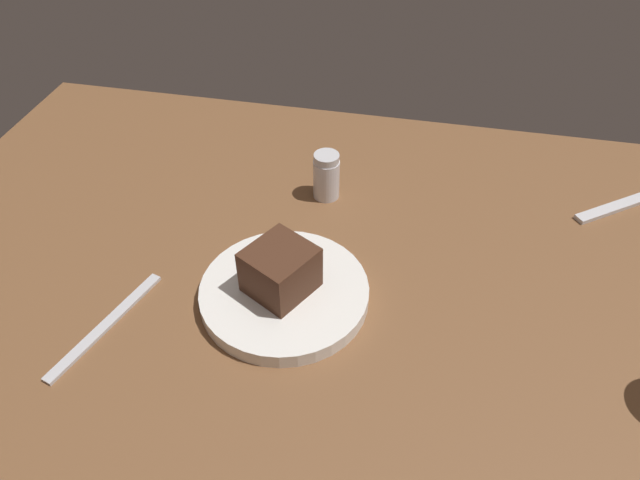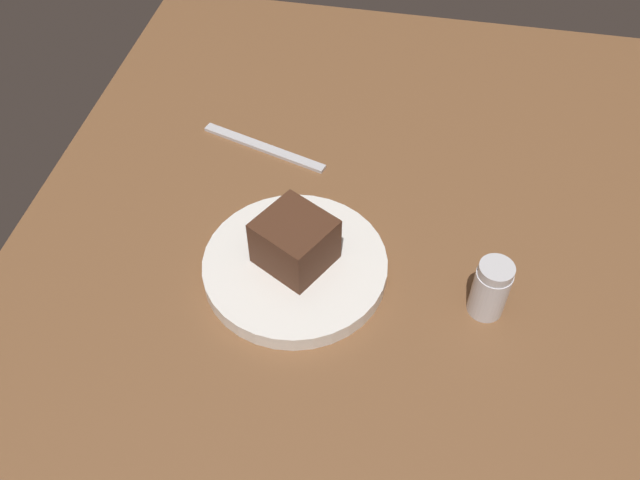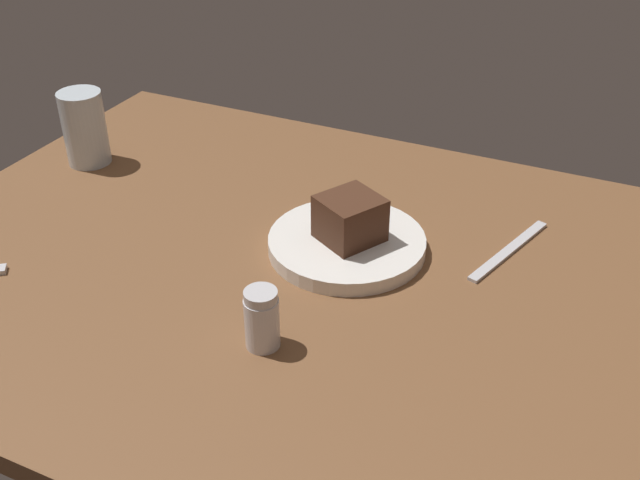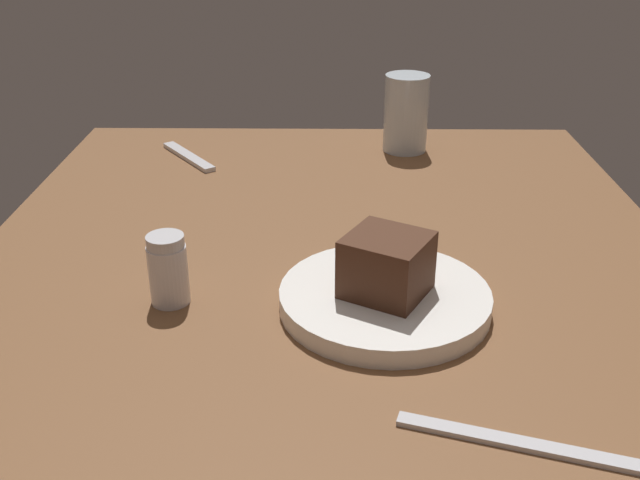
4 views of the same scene
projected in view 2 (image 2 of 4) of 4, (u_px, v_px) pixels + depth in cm
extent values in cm
cube|color=brown|center=(342.00, 294.00, 80.46)|extent=(120.00, 84.00, 3.00)
cylinder|color=white|center=(295.00, 267.00, 79.89)|extent=(21.73, 21.73, 2.08)
cube|color=#472819|center=(295.00, 241.00, 76.96)|extent=(10.19, 10.34, 6.24)
cylinder|color=silver|center=(490.00, 292.00, 74.82)|extent=(4.07, 4.07, 6.41)
cylinder|color=silver|center=(496.00, 271.00, 71.92)|extent=(3.87, 3.87, 1.20)
cube|color=silver|center=(264.00, 147.00, 94.68)|extent=(6.89, 18.58, 0.50)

